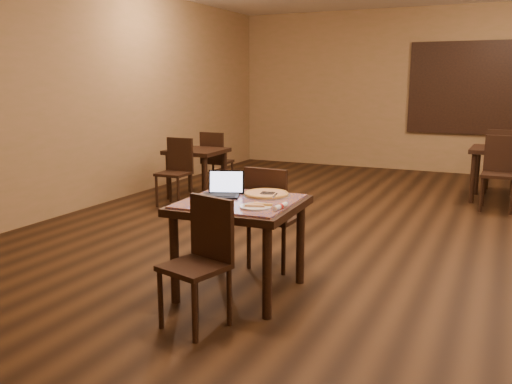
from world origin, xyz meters
The scene contains 20 objects.
ground centered at (0.00, 0.00, 0.00)m, with size 10.00×10.00×0.00m, color black.
wall_back centered at (0.00, 5.00, 1.50)m, with size 8.00×0.02×3.00m, color #956E4B.
wall_left centered at (-4.00, 0.00, 1.50)m, with size 0.02×10.00×3.00m, color #956E4B.
mural centered at (0.50, 4.96, 1.55)m, with size 2.34×0.05×1.64m.
tiled_table centered at (-0.79, -1.84, 0.66)m, with size 0.96×0.96×0.76m.
chair_main_near centered at (-0.77, -2.46, 0.51)m, with size 0.48×0.48×0.90m.
chair_main_far centered at (-0.79, -1.22, 0.53)m, with size 0.43×0.43×0.94m.
laptop centered at (-0.99, -1.74, 0.82)m, with size 0.35×0.32×0.20m.
plate centered at (-0.57, -2.02, 0.77)m, with size 0.24×0.24×0.01m, color white.
pizza_slice centered at (-0.57, -2.02, 0.79)m, with size 0.17×0.17×0.02m, color beige, non-canonical shape.
pizza_pan centered at (-0.67, -1.60, 0.77)m, with size 0.39×0.39×0.01m, color silver.
pizza_whole centered at (-0.67, -1.60, 0.78)m, with size 0.36×0.36×0.03m.
spatula centered at (-0.65, -1.62, 0.79)m, with size 0.11×0.26×0.01m, color silver.
napkin_roll centered at (-0.39, -1.98, 0.78)m, with size 0.05×0.18×0.04m.
other_table_a centered at (1.01, 2.76, 0.62)m, with size 0.83×0.83×0.75m.
other_table_a_chair_near centered at (1.01, 2.20, 0.55)m, with size 0.43×0.43×0.97m.
other_table_a_chair_far centered at (1.01, 3.33, 0.55)m, with size 0.43×0.43×0.97m.
other_table_b centered at (-3.00, 1.16, 0.59)m, with size 0.77×0.77×0.71m.
other_table_b_chair_near centered at (-3.00, 0.63, 0.52)m, with size 0.40×0.40×0.91m.
other_table_b_chair_far centered at (-3.00, 1.69, 0.52)m, with size 0.40×0.40×0.91m.
Camera 1 is at (1.08, -5.54, 1.69)m, focal length 38.00 mm.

